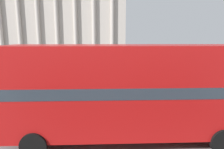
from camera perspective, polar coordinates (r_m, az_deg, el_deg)
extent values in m
cylinder|color=black|center=(11.51, 22.66, -11.25)|extent=(1.05, 0.22, 1.05)
cylinder|color=black|center=(9.51, 29.18, -16.44)|extent=(1.05, 0.22, 1.05)
cylinder|color=black|center=(10.85, -17.13, -12.22)|extent=(1.05, 0.22, 1.05)
cylinder|color=black|center=(8.70, -21.52, -18.38)|extent=(1.05, 0.22, 1.05)
cube|color=#B71414|center=(9.06, 4.25, -10.30)|extent=(10.28, 2.50, 1.78)
cube|color=#2D3842|center=(8.73, 4.35, -3.45)|extent=(10.07, 2.52, 0.45)
cube|color=#B71414|center=(8.55, 4.44, 3.14)|extent=(10.28, 2.50, 1.57)
cube|color=#BCB2A8|center=(54.32, -13.90, 15.59)|extent=(30.89, 13.16, 19.77)
cylinder|color=#BCB2A8|center=(51.52, -29.43, 13.24)|extent=(0.90, 0.90, 16.80)
cylinder|color=#BCB2A8|center=(49.82, -25.10, 13.73)|extent=(0.90, 0.90, 16.80)
cylinder|color=#BCB2A8|center=(48.42, -20.46, 14.17)|extent=(0.90, 0.90, 16.80)
cylinder|color=#BCB2A8|center=(47.34, -15.57, 14.54)|extent=(0.90, 0.90, 16.80)
cylinder|color=#BCB2A8|center=(46.60, -10.47, 14.81)|extent=(0.90, 0.90, 16.80)
cylinder|color=#BCB2A8|center=(46.21, -5.23, 14.97)|extent=(0.90, 0.90, 16.80)
cylinder|color=#BCB2A8|center=(46.19, 0.06, 15.02)|extent=(0.90, 0.90, 16.80)
cylinder|color=black|center=(13.74, -16.48, -1.11)|extent=(0.12, 0.12, 3.96)
cube|color=black|center=(13.49, -16.07, 5.27)|extent=(0.20, 0.24, 0.70)
sphere|color=green|center=(13.45, -15.64, 5.92)|extent=(0.14, 0.14, 0.14)
cylinder|color=black|center=(19.09, 10.13, 1.68)|extent=(0.12, 0.12, 3.58)
cube|color=black|center=(18.98, 10.79, 5.69)|extent=(0.20, 0.24, 0.70)
sphere|color=green|center=(18.99, 11.13, 6.13)|extent=(0.14, 0.14, 0.14)
cylinder|color=black|center=(33.06, 12.41, 2.59)|extent=(0.60, 0.18, 0.60)
cylinder|color=black|center=(31.39, 13.20, 2.15)|extent=(0.60, 0.18, 0.60)
cylinder|color=black|center=(32.47, 7.61, 2.60)|extent=(0.60, 0.18, 0.60)
cylinder|color=black|center=(30.76, 8.16, 2.16)|extent=(0.60, 0.18, 0.60)
cube|color=#19234C|center=(31.85, 10.38, 2.87)|extent=(4.20, 1.75, 0.55)
cube|color=#2D3842|center=(31.75, 10.05, 3.81)|extent=(1.89, 1.61, 0.50)
cylinder|color=#282B33|center=(23.81, 3.30, 0.16)|extent=(0.14, 0.14, 0.82)
cylinder|color=#282B33|center=(23.83, 3.73, 0.16)|extent=(0.14, 0.14, 0.82)
cylinder|color=#B22323|center=(23.70, 3.53, 1.92)|extent=(0.32, 0.32, 0.65)
sphere|color=tan|center=(23.64, 3.55, 2.97)|extent=(0.22, 0.22, 0.22)
cylinder|color=#282B33|center=(14.71, 27.35, -7.48)|extent=(0.14, 0.14, 0.79)
cylinder|color=#282B33|center=(14.79, 27.96, -7.43)|extent=(0.14, 0.14, 0.79)
cylinder|color=#606638|center=(14.56, 27.89, -4.78)|extent=(0.32, 0.32, 0.63)
sphere|color=tan|center=(14.47, 28.03, -3.17)|extent=(0.21, 0.21, 0.21)
cylinder|color=#282B33|center=(14.60, 24.86, -7.40)|extent=(0.14, 0.14, 0.79)
cylinder|color=#282B33|center=(14.68, 25.50, -7.35)|extent=(0.14, 0.14, 0.79)
cylinder|color=yellow|center=(14.45, 25.40, -4.68)|extent=(0.32, 0.32, 0.63)
sphere|color=tan|center=(14.36, 25.52, -3.05)|extent=(0.21, 0.21, 0.21)
cylinder|color=#282B33|center=(33.20, 14.39, 2.76)|extent=(0.14, 0.14, 0.86)
cylinder|color=#282B33|center=(33.25, 14.68, 2.76)|extent=(0.14, 0.14, 0.86)
cylinder|color=#284799|center=(33.14, 14.60, 4.08)|extent=(0.32, 0.32, 0.68)
sphere|color=tan|center=(33.10, 14.63, 4.87)|extent=(0.23, 0.23, 0.23)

